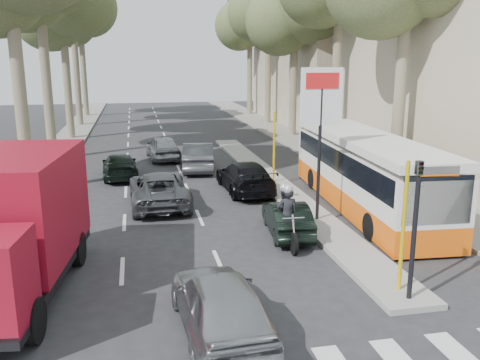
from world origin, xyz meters
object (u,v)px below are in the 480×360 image
(dark_hatchback, at_px, (287,218))
(city_bus, at_px, (365,170))
(red_truck, at_px, (12,224))
(motorcycle, at_px, (286,216))
(silver_hatchback, at_px, (220,303))

(dark_hatchback, height_order, city_bus, city_bus)
(red_truck, distance_m, motorcycle, 8.14)
(dark_hatchback, bearing_deg, silver_hatchback, 66.54)
(motorcycle, bearing_deg, city_bus, 39.78)
(motorcycle, bearing_deg, red_truck, -161.80)
(silver_hatchback, bearing_deg, motorcycle, -123.49)
(silver_hatchback, relative_size, dark_hatchback, 1.21)
(city_bus, height_order, motorcycle, city_bus)
(dark_hatchback, distance_m, city_bus, 4.75)
(dark_hatchback, xyz_separation_m, city_bus, (3.95, 2.45, 0.99))
(dark_hatchback, relative_size, city_bus, 0.31)
(dark_hatchback, distance_m, red_truck, 8.69)
(silver_hatchback, relative_size, city_bus, 0.38)
(silver_hatchback, xyz_separation_m, red_truck, (-4.75, 3.02, 1.13))
(silver_hatchback, relative_size, motorcycle, 1.80)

